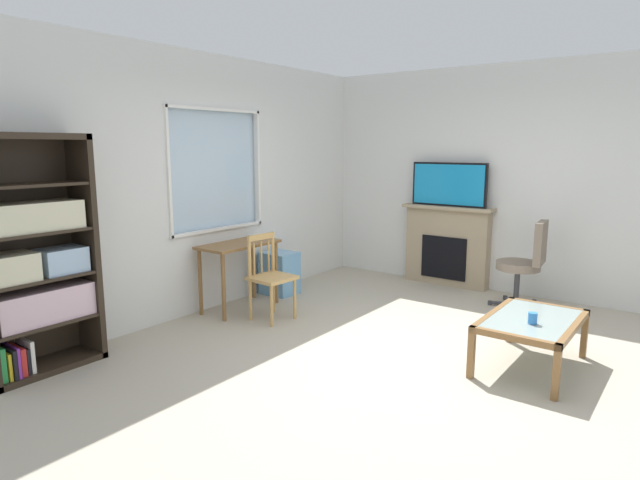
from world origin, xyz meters
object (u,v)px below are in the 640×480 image
(bookshelf, at_px, (34,264))
(coffee_table, at_px, (532,324))
(tv, at_px, (449,184))
(fireplace, at_px, (447,245))
(sippy_cup, at_px, (533,318))
(wooden_chair, at_px, (270,276))
(desk_under_window, at_px, (239,254))
(plastic_drawer_unit, at_px, (280,273))
(office_chair, at_px, (526,260))

(bookshelf, height_order, coffee_table, bookshelf)
(bookshelf, relative_size, tv, 1.92)
(fireplace, distance_m, sippy_cup, 2.83)
(coffee_table, distance_m, sippy_cup, 0.19)
(sippy_cup, bearing_deg, wooden_chair, 94.12)
(coffee_table, bearing_deg, desk_under_window, 95.10)
(plastic_drawer_unit, relative_size, coffee_table, 0.50)
(sippy_cup, bearing_deg, plastic_drawer_unit, 79.09)
(desk_under_window, height_order, coffee_table, desk_under_window)
(bookshelf, relative_size, office_chair, 1.91)
(plastic_drawer_unit, distance_m, fireplace, 2.23)
(fireplace, xyz_separation_m, tv, (-0.02, 0.00, 0.80))
(wooden_chair, distance_m, tv, 2.74)
(desk_under_window, distance_m, fireplace, 2.78)
(plastic_drawer_unit, distance_m, sippy_cup, 3.24)
(coffee_table, height_order, sippy_cup, sippy_cup)
(tv, bearing_deg, bookshelf, 161.26)
(office_chair, distance_m, sippy_cup, 1.90)
(bookshelf, height_order, tv, bookshelf)
(desk_under_window, relative_size, fireplace, 0.77)
(bookshelf, bearing_deg, tv, -18.74)
(tv, relative_size, sippy_cup, 11.06)
(plastic_drawer_unit, height_order, fireplace, fireplace)
(office_chair, relative_size, sippy_cup, 11.11)
(desk_under_window, height_order, plastic_drawer_unit, desk_under_window)
(wooden_chair, xyz_separation_m, coffee_table, (0.34, -2.57, -0.09))
(tv, distance_m, coffee_table, 2.84)
(fireplace, bearing_deg, wooden_chair, 159.58)
(bookshelf, distance_m, fireplace, 4.81)
(fireplace, bearing_deg, coffee_table, -141.82)
(bookshelf, relative_size, sippy_cup, 21.23)
(desk_under_window, bearing_deg, plastic_drawer_unit, 3.87)
(desk_under_window, relative_size, coffee_table, 0.89)
(plastic_drawer_unit, height_order, sippy_cup, plastic_drawer_unit)
(desk_under_window, xyz_separation_m, fireplace, (2.39, -1.43, -0.10))
(wooden_chair, height_order, tv, tv)
(plastic_drawer_unit, bearing_deg, desk_under_window, -176.13)
(desk_under_window, bearing_deg, bookshelf, 177.09)
(tv, bearing_deg, sippy_cup, -142.83)
(desk_under_window, relative_size, plastic_drawer_unit, 1.77)
(tv, distance_m, office_chair, 1.44)
(bookshelf, xyz_separation_m, wooden_chair, (2.10, -0.62, -0.42))
(wooden_chair, distance_m, sippy_cup, 2.62)
(wooden_chair, relative_size, office_chair, 0.90)
(wooden_chair, bearing_deg, plastic_drawer_unit, 35.17)
(bookshelf, bearing_deg, sippy_cup, -54.80)
(tv, height_order, coffee_table, tv)
(coffee_table, bearing_deg, wooden_chair, 97.47)
(fireplace, bearing_deg, desk_under_window, 149.16)
(plastic_drawer_unit, distance_m, coffee_table, 3.17)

